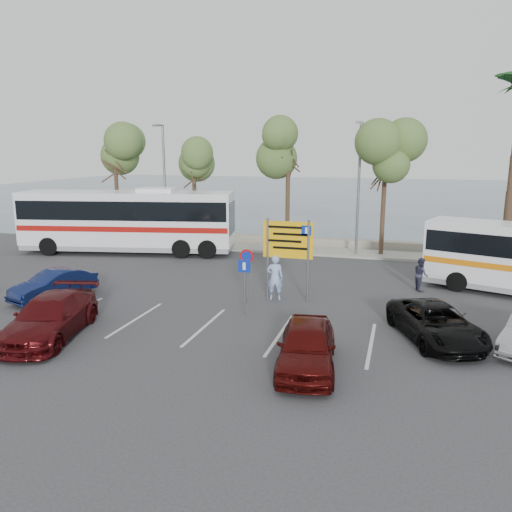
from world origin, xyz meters
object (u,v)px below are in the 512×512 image
(coach_bus_left, at_px, (128,223))
(car_maroon, at_px, (50,317))
(street_lamp_right, at_px, (359,182))
(car_blue, at_px, (54,285))
(car_red, at_px, (307,346))
(street_lamp_left, at_px, (164,179))
(direction_sign, at_px, (288,246))
(pedestrian_near, at_px, (275,278))
(suv_black, at_px, (436,323))
(pedestrian_far, at_px, (421,274))

(coach_bus_left, bearing_deg, car_maroon, -69.84)
(street_lamp_right, height_order, coach_bus_left, street_lamp_right)
(street_lamp_right, distance_m, car_blue, 18.15)
(street_lamp_right, xyz_separation_m, car_red, (0.14, -17.02, -3.88))
(street_lamp_left, xyz_separation_m, car_red, (13.14, -17.02, -3.88))
(street_lamp_right, bearing_deg, direction_sign, -100.94)
(car_blue, distance_m, pedestrian_near, 9.82)
(street_lamp_right, relative_size, direction_sign, 2.23)
(coach_bus_left, xyz_separation_m, car_red, (14.28, -14.00, -1.22))
(street_lamp_left, relative_size, street_lamp_right, 1.00)
(direction_sign, xyz_separation_m, car_red, (2.14, -6.70, -1.71))
(car_red, bearing_deg, street_lamp_left, 119.76)
(suv_black, height_order, pedestrian_far, pedestrian_far)
(street_lamp_left, bearing_deg, direction_sign, -43.17)
(street_lamp_left, height_order, street_lamp_right, same)
(pedestrian_far, bearing_deg, coach_bus_left, 60.99)
(car_red, bearing_deg, pedestrian_near, 104.19)
(suv_black, bearing_deg, street_lamp_left, 119.20)
(direction_sign, height_order, suv_black, direction_sign)
(street_lamp_left, height_order, coach_bus_left, street_lamp_left)
(suv_black, xyz_separation_m, pedestrian_near, (-6.54, 3.10, 0.37))
(street_lamp_left, relative_size, car_maroon, 1.60)
(car_blue, distance_m, car_maroon, 5.00)
(street_lamp_right, height_order, car_blue, street_lamp_right)
(street_lamp_left, distance_m, car_blue, 13.65)
(car_red, distance_m, pedestrian_near, 7.12)
(direction_sign, bearing_deg, street_lamp_right, 79.06)
(car_blue, height_order, car_maroon, car_maroon)
(street_lamp_left, xyz_separation_m, pedestrian_near, (10.46, -10.43, -3.59))
(coach_bus_left, bearing_deg, car_blue, -77.93)
(car_blue, distance_m, car_red, 12.78)
(direction_sign, bearing_deg, pedestrian_far, 30.28)
(street_lamp_left, distance_m, street_lamp_right, 13.00)
(coach_bus_left, distance_m, car_maroon, 14.96)
(direction_sign, height_order, pedestrian_near, direction_sign)
(car_red, xyz_separation_m, suv_black, (3.86, 3.49, -0.08))
(car_blue, relative_size, pedestrian_near, 1.90)
(car_blue, distance_m, pedestrian_far, 16.77)
(street_lamp_left, distance_m, direction_sign, 15.24)
(suv_black, bearing_deg, street_lamp_right, 84.19)
(coach_bus_left, distance_m, suv_black, 21.00)
(car_red, relative_size, pedestrian_far, 2.70)
(street_lamp_left, xyz_separation_m, pedestrian_far, (16.66, -7.02, -3.82))
(car_maroon, relative_size, suv_black, 1.10)
(direction_sign, distance_m, pedestrian_near, 1.52)
(suv_black, distance_m, pedestrian_far, 6.52)
(street_lamp_right, height_order, car_maroon, street_lamp_right)
(direction_sign, distance_m, car_blue, 10.52)
(direction_sign, height_order, car_red, direction_sign)
(car_maroon, distance_m, pedestrian_far, 16.13)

